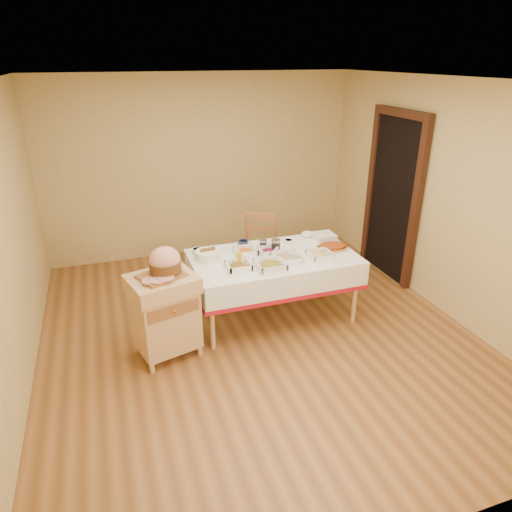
% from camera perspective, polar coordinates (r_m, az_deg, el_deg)
% --- Properties ---
extents(room_shell, '(5.00, 5.00, 5.00)m').
position_cam_1_polar(room_shell, '(4.49, 0.12, 4.35)').
color(room_shell, '#915B2D').
rests_on(room_shell, ground).
extents(doorway, '(0.09, 1.10, 2.20)m').
position_cam_1_polar(doorway, '(6.30, 16.78, 7.31)').
color(doorway, black).
rests_on(doorway, ground).
extents(dining_table, '(1.82, 1.02, 0.76)m').
position_cam_1_polar(dining_table, '(5.12, 2.20, -1.64)').
color(dining_table, '#DBAF78').
rests_on(dining_table, ground).
extents(butcher_cart, '(0.73, 0.65, 0.87)m').
position_cam_1_polar(butcher_cart, '(4.59, -11.35, -6.78)').
color(butcher_cart, '#DBAF78').
rests_on(butcher_cart, ground).
extents(dining_chair, '(0.55, 0.54, 0.96)m').
position_cam_1_polar(dining_chair, '(5.85, 0.56, 0.61)').
color(dining_chair, '#9A5F32').
rests_on(dining_chair, ground).
extents(ham_on_board, '(0.43, 0.41, 0.28)m').
position_cam_1_polar(ham_on_board, '(4.40, -11.37, -0.91)').
color(ham_on_board, '#9A5F32').
rests_on(ham_on_board, butcher_cart).
extents(serving_dish_a, '(0.25, 0.24, 0.11)m').
position_cam_1_polar(serving_dish_a, '(4.73, -2.21, -1.27)').
color(serving_dish_a, white).
rests_on(serving_dish_a, dining_table).
extents(serving_dish_b, '(0.29, 0.29, 0.12)m').
position_cam_1_polar(serving_dish_b, '(4.73, 1.79, -1.20)').
color(serving_dish_b, white).
rests_on(serving_dish_b, dining_table).
extents(serving_dish_c, '(0.28, 0.28, 0.12)m').
position_cam_1_polar(serving_dish_c, '(4.91, 3.91, -0.30)').
color(serving_dish_c, white).
rests_on(serving_dish_c, dining_table).
extents(serving_dish_d, '(0.25, 0.25, 0.09)m').
position_cam_1_polar(serving_dish_d, '(5.05, 8.03, 0.15)').
color(serving_dish_d, white).
rests_on(serving_dish_d, dining_table).
extents(serving_dish_e, '(0.24, 0.23, 0.11)m').
position_cam_1_polar(serving_dish_e, '(5.07, -1.29, 0.55)').
color(serving_dish_e, white).
rests_on(serving_dish_e, dining_table).
extents(serving_dish_f, '(0.22, 0.21, 0.10)m').
position_cam_1_polar(serving_dish_f, '(5.09, 1.55, 0.61)').
color(serving_dish_f, white).
rests_on(serving_dish_f, dining_table).
extents(small_bowl_left, '(0.12, 0.12, 0.06)m').
position_cam_1_polar(small_bowl_left, '(5.14, -7.32, 0.66)').
color(small_bowl_left, white).
rests_on(small_bowl_left, dining_table).
extents(small_bowl_mid, '(0.12, 0.12, 0.05)m').
position_cam_1_polar(small_bowl_mid, '(5.34, -1.61, 1.71)').
color(small_bowl_mid, navy).
rests_on(small_bowl_mid, dining_table).
extents(small_bowl_right, '(0.10, 0.10, 0.05)m').
position_cam_1_polar(small_bowl_right, '(5.37, 4.08, 1.81)').
color(small_bowl_right, white).
rests_on(small_bowl_right, dining_table).
extents(bowl_white_imported, '(0.16, 0.16, 0.03)m').
position_cam_1_polar(bowl_white_imported, '(5.30, 1.09, 1.40)').
color(bowl_white_imported, white).
rests_on(bowl_white_imported, dining_table).
extents(bowl_small_imported, '(0.19, 0.19, 0.05)m').
position_cam_1_polar(bowl_small_imported, '(5.62, 6.44, 2.66)').
color(bowl_small_imported, white).
rests_on(bowl_small_imported, dining_table).
extents(preserve_jar_left, '(0.09, 0.09, 0.12)m').
position_cam_1_polar(preserve_jar_left, '(5.20, 0.91, 1.37)').
color(preserve_jar_left, silver).
rests_on(preserve_jar_left, dining_table).
extents(preserve_jar_right, '(0.11, 0.11, 0.14)m').
position_cam_1_polar(preserve_jar_right, '(5.16, 2.49, 1.28)').
color(preserve_jar_right, silver).
rests_on(preserve_jar_right, dining_table).
extents(mustard_bottle, '(0.05, 0.05, 0.16)m').
position_cam_1_polar(mustard_bottle, '(4.83, -2.12, -0.22)').
color(mustard_bottle, gold).
rests_on(mustard_bottle, dining_table).
extents(bread_basket, '(0.27, 0.27, 0.12)m').
position_cam_1_polar(bread_basket, '(4.97, -6.03, 0.14)').
color(bread_basket, white).
rests_on(bread_basket, dining_table).
extents(plate_stack, '(0.23, 0.23, 0.08)m').
position_cam_1_polar(plate_stack, '(5.53, 8.53, 2.38)').
color(plate_stack, white).
rests_on(plate_stack, dining_table).
extents(brass_platter, '(0.37, 0.26, 0.05)m').
position_cam_1_polar(brass_platter, '(5.30, 9.52, 1.12)').
color(brass_platter, '#B57E33').
rests_on(brass_platter, dining_table).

